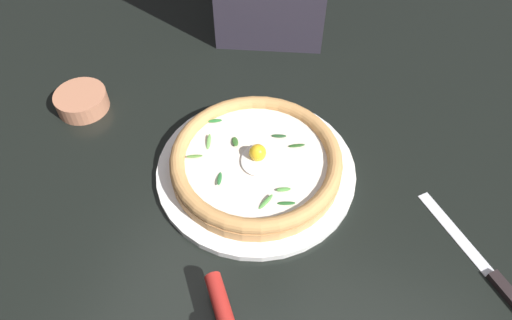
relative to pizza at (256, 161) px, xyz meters
name	(u,v)px	position (x,y,z in m)	size (l,w,h in m)	color
ground_plane	(239,188)	(-0.03, 0.02, -0.05)	(2.40, 2.40, 0.03)	black
pizza_plate	(256,170)	(0.00, 0.00, -0.02)	(0.32, 0.32, 0.01)	white
pizza	(256,161)	(0.00, 0.00, 0.00)	(0.27, 0.27, 0.05)	tan
side_bowl	(82,101)	(0.04, 0.35, -0.01)	(0.09, 0.09, 0.03)	#BA7756
pizza_cutter	(225,319)	(-0.25, -0.05, 0.01)	(0.12, 0.10, 0.07)	silver
table_knife	(491,274)	(-0.06, -0.37, -0.03)	(0.18, 0.18, 0.01)	silver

